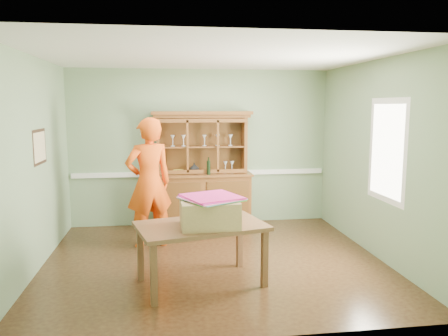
{
  "coord_description": "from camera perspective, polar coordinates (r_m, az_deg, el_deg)",
  "views": [
    {
      "loc": [
        -0.64,
        -5.6,
        2.07
      ],
      "look_at": [
        0.19,
        0.4,
        1.21
      ],
      "focal_mm": 35.0,
      "sensor_mm": 36.0,
      "label": 1
    }
  ],
  "objects": [
    {
      "name": "person",
      "position": [
        6.49,
        -9.78,
        -1.94
      ],
      "size": [
        0.82,
        0.68,
        1.91
      ],
      "primitive_type": "imported",
      "rotation": [
        0.0,
        0.0,
        3.51
      ],
      "color": "#EE500F",
      "rests_on": "floor"
    },
    {
      "name": "ceiling",
      "position": [
        5.67,
        -1.39,
        14.44
      ],
      "size": [
        4.5,
        4.5,
        0.0
      ],
      "primitive_type": "plane",
      "rotation": [
        3.14,
        0.0,
        0.0
      ],
      "color": "white",
      "rests_on": "wall_back"
    },
    {
      "name": "chair_rail",
      "position": [
        7.69,
        -3.03,
        -0.69
      ],
      "size": [
        4.41,
        0.05,
        0.08
      ],
      "primitive_type": "cube",
      "color": "white",
      "rests_on": "wall_back"
    },
    {
      "name": "window_panel",
      "position": [
        6.05,
        20.47,
        2.15
      ],
      "size": [
        0.03,
        0.96,
        1.36
      ],
      "color": "white",
      "rests_on": "wall_right"
    },
    {
      "name": "framed_map",
      "position": [
        6.13,
        -22.9,
        2.56
      ],
      "size": [
        0.03,
        0.6,
        0.46
      ],
      "color": "#332014",
      "rests_on": "wall_left"
    },
    {
      "name": "cardboard_box",
      "position": [
        4.96,
        -1.92,
        -5.94
      ],
      "size": [
        0.66,
        0.53,
        0.3
      ],
      "primitive_type": "cube",
      "rotation": [
        0.0,
        0.0,
        0.02
      ],
      "color": "tan",
      "rests_on": "dining_table"
    },
    {
      "name": "china_hutch",
      "position": [
        7.53,
        -2.84,
        -2.42
      ],
      "size": [
        1.69,
        0.56,
        1.99
      ],
      "color": "brown",
      "rests_on": "floor"
    },
    {
      "name": "kite_stack",
      "position": [
        4.94,
        -1.43,
        -3.92
      ],
      "size": [
        0.77,
        0.77,
        0.04
      ],
      "rotation": [
        0.0,
        0.0,
        0.44
      ],
      "color": "green",
      "rests_on": "cardboard_box"
    },
    {
      "name": "wall_back",
      "position": [
        7.66,
        -3.07,
        2.67
      ],
      "size": [
        4.5,
        0.0,
        4.5
      ],
      "primitive_type": "plane",
      "rotation": [
        1.57,
        0.0,
        0.0
      ],
      "color": "gray",
      "rests_on": "floor"
    },
    {
      "name": "floor",
      "position": [
        6.0,
        -1.3,
        -12.11
      ],
      "size": [
        4.5,
        4.5,
        0.0
      ],
      "primitive_type": "plane",
      "color": "#4C3118",
      "rests_on": "ground"
    },
    {
      "name": "dining_table",
      "position": [
        5.11,
        -3.0,
        -8.25
      ],
      "size": [
        1.61,
        1.19,
        0.72
      ],
      "rotation": [
        0.0,
        0.0,
        0.24
      ],
      "color": "brown",
      "rests_on": "floor"
    },
    {
      "name": "wall_left",
      "position": [
        5.87,
        -23.74,
        0.33
      ],
      "size": [
        0.0,
        4.0,
        4.0
      ],
      "primitive_type": "plane",
      "rotation": [
        1.57,
        0.0,
        1.57
      ],
      "color": "gray",
      "rests_on": "floor"
    },
    {
      "name": "wall_right",
      "position": [
        6.34,
        19.29,
        1.09
      ],
      "size": [
        0.0,
        4.0,
        4.0
      ],
      "primitive_type": "plane",
      "rotation": [
        1.57,
        0.0,
        -1.57
      ],
      "color": "gray",
      "rests_on": "floor"
    },
    {
      "name": "wall_front",
      "position": [
        3.73,
        2.19,
        -3.11
      ],
      "size": [
        4.5,
        0.0,
        4.5
      ],
      "primitive_type": "plane",
      "rotation": [
        -1.57,
        0.0,
        0.0
      ],
      "color": "gray",
      "rests_on": "floor"
    }
  ]
}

